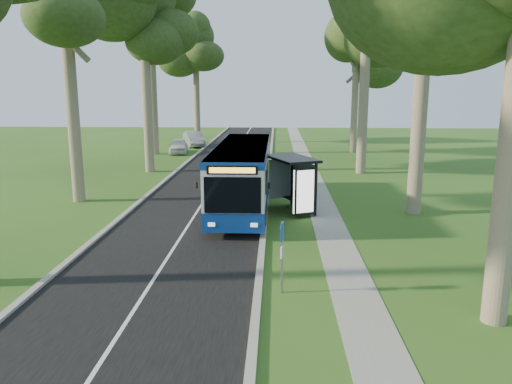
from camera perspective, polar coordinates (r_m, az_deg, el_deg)
ground at (r=19.88m, az=0.69°, el=-6.48°), size 120.00×120.00×0.00m
road at (r=29.80m, az=-5.48°, el=-0.27°), size 7.00×100.00×0.02m
kerb_east at (r=29.52m, az=1.26°, el=-0.23°), size 0.25×100.00×0.12m
kerb_west at (r=30.46m, az=-12.02°, el=-0.11°), size 0.25×100.00×0.12m
centre_line at (r=29.80m, az=-5.48°, el=-0.24°), size 0.12×100.00×0.00m
footpath at (r=29.63m, az=7.07°, el=-0.38°), size 1.50×100.00×0.02m
bus at (r=26.37m, az=-1.50°, el=1.96°), size 2.64×12.50×3.31m
bus_stop_sign at (r=15.37m, az=3.00°, el=-6.44°), size 0.13×0.32×2.28m
bus_shelter at (r=24.96m, az=4.47°, el=1.98°), size 2.91×3.69×2.80m
litter_bin at (r=26.89m, az=4.82°, el=-0.51°), size 0.57×0.57×0.99m
car_white at (r=48.76m, az=-8.85°, el=5.23°), size 2.23×4.34×1.41m
car_silver at (r=54.25m, az=-7.13°, el=6.02°), size 3.18×5.02×1.56m
tree_west_c at (r=38.45m, az=-12.79°, el=19.75°), size 5.20×5.20×15.80m
tree_west_d at (r=48.78m, az=-12.10°, el=20.09°), size 5.20×5.20×18.15m
tree_west_e at (r=57.78m, az=-6.95°, el=16.82°), size 5.20×5.20×15.24m
tree_east_d at (r=49.53m, az=11.44°, el=15.53°), size 5.20×5.20×12.91m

